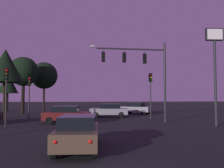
# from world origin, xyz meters

# --- Properties ---
(ground_plane) EXTENTS (168.00, 168.00, 0.00)m
(ground_plane) POSITION_xyz_m (0.00, 24.50, 0.00)
(ground_plane) COLOR black
(ground_plane) RESTS_ON ground
(traffic_signal_mast_arm) EXTENTS (7.00, 0.59, 7.35)m
(traffic_signal_mast_arm) POSITION_xyz_m (4.59, 15.01, 5.11)
(traffic_signal_mast_arm) COLOR #232326
(traffic_signal_mast_arm) RESTS_ON ground
(traffic_light_corner_left) EXTENTS (0.37, 0.39, 4.81)m
(traffic_light_corner_left) POSITION_xyz_m (6.25, 18.26, 3.38)
(traffic_light_corner_left) COLOR #232326
(traffic_light_corner_left) RESTS_ON ground
(traffic_light_corner_right) EXTENTS (0.37, 0.39, 4.33)m
(traffic_light_corner_right) POSITION_xyz_m (-6.12, 18.29, 3.07)
(traffic_light_corner_right) COLOR #232326
(traffic_light_corner_right) RESTS_ON ground
(traffic_light_median) EXTENTS (0.37, 0.39, 4.52)m
(traffic_light_median) POSITION_xyz_m (-6.46, 12.63, 3.19)
(traffic_light_median) COLOR #232326
(traffic_light_median) RESTS_ON ground
(car_nearside_lane) EXTENTS (1.94, 4.48, 1.52)m
(car_nearside_lane) POSITION_xyz_m (-0.66, 4.45, 0.79)
(car_nearside_lane) COLOR #473828
(car_nearside_lane) RESTS_ON ground
(car_crossing_left) EXTENTS (4.27, 2.17, 1.52)m
(car_crossing_left) POSITION_xyz_m (-2.12, 15.09, 0.79)
(car_crossing_left) COLOR #4C0F0F
(car_crossing_left) RESTS_ON ground
(car_far_lane) EXTENTS (4.32, 3.72, 1.52)m
(car_far_lane) POSITION_xyz_m (6.23, 25.89, 0.79)
(car_far_lane) COLOR gray
(car_far_lane) RESTS_ON ground
(car_parked_lot) EXTENTS (4.55, 2.45, 1.52)m
(car_parked_lot) POSITION_xyz_m (2.17, 21.26, 0.80)
(car_parked_lot) COLOR gray
(car_parked_lot) RESTS_ON ground
(store_sign_illuminated) EXTENTS (1.41, 0.36, 7.84)m
(store_sign_illuminated) POSITION_xyz_m (9.83, 11.84, 5.67)
(store_sign_illuminated) COLOR #232326
(store_sign_illuminated) RESTS_ON ground
(tree_behind_sign) EXTENTS (4.31, 4.31, 7.92)m
(tree_behind_sign) POSITION_xyz_m (-7.40, 33.08, 5.74)
(tree_behind_sign) COLOR black
(tree_behind_sign) RESTS_ON ground
(tree_left_far) EXTENTS (4.02, 4.02, 7.59)m
(tree_left_far) POSITION_xyz_m (-9.35, 20.85, 5.73)
(tree_left_far) COLOR black
(tree_left_far) RESTS_ON ground
(tree_center_horizon) EXTENTS (3.47, 3.47, 6.50)m
(tree_center_horizon) POSITION_xyz_m (-13.95, 35.89, 4.70)
(tree_center_horizon) COLOR black
(tree_center_horizon) RESTS_ON ground
(tree_right_cluster) EXTENTS (4.11, 4.11, 7.96)m
(tree_right_cluster) POSITION_xyz_m (-9.38, 28.30, 5.86)
(tree_right_cluster) COLOR black
(tree_right_cluster) RESTS_ON ground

